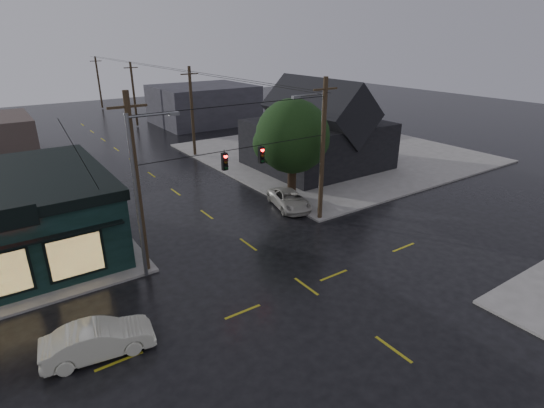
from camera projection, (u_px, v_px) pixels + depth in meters
ground_plane at (306, 286)px, 22.94m from camera, size 160.00×160.00×0.00m
sidewalk_ne at (333, 153)px, 48.74m from camera, size 28.00×28.00×0.15m
ne_building at (318, 123)px, 42.18m from camera, size 12.60×11.60×8.75m
corner_tree at (293, 137)px, 32.76m from camera, size 5.78×5.78×8.11m
utility_pole_nw at (148, 271)px, 24.48m from camera, size 2.00×0.32×10.15m
utility_pole_ne at (320, 219)px, 31.33m from camera, size 2.00×0.32×10.15m
utility_pole_far_a at (195, 156)px, 47.77m from camera, size 2.00×0.32×9.65m
utility_pole_far_b at (138, 126)px, 63.07m from camera, size 2.00×0.32×9.15m
utility_pole_far_c at (103, 109)px, 78.36m from camera, size 2.00×0.32×9.15m
span_signal_assembly at (243, 158)px, 25.84m from camera, size 13.00×0.48×1.23m
streetlight_nw at (147, 277)px, 23.79m from camera, size 5.40×0.30×9.15m
streetlight_ne at (319, 214)px, 32.13m from camera, size 5.40×0.30×9.15m
bg_building_east at (203, 104)px, 64.74m from camera, size 14.00×12.00×5.60m
sedan_cream at (98, 340)px, 17.80m from camera, size 4.68×2.20×1.48m
suv_silver at (289, 199)px, 33.18m from camera, size 3.38×5.27×1.35m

